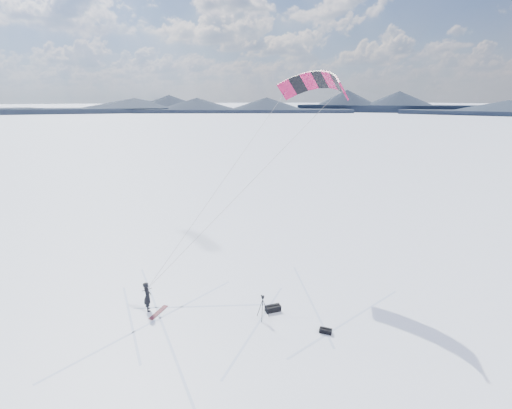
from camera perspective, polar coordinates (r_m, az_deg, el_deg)
ground at (r=20.04m, az=-4.21°, el=-18.00°), size 1800.00×1800.00×0.00m
horizon_hills at (r=18.46m, az=-4.41°, el=-9.83°), size 704.00×704.42×8.10m
snow_tracks at (r=20.16m, az=-3.34°, el=-17.74°), size 17.62×10.25×0.01m
snowkiter at (r=21.97m, az=-16.19°, el=-15.32°), size 0.49×0.66×1.68m
snowboard at (r=21.60m, az=-14.78°, el=-15.74°), size 1.28×1.13×0.04m
tripod at (r=20.04m, az=1.03°, el=-15.02°), size 0.64×0.68×1.34m
gear_bag_a at (r=21.01m, az=2.62°, el=-15.67°), size 0.89×0.53×0.37m
gear_bag_b at (r=19.69m, az=10.66°, el=-18.54°), size 0.61×0.66×0.28m
power_kite at (r=25.46m, az=9.15°, el=17.69°), size 13.26×5.78×11.68m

